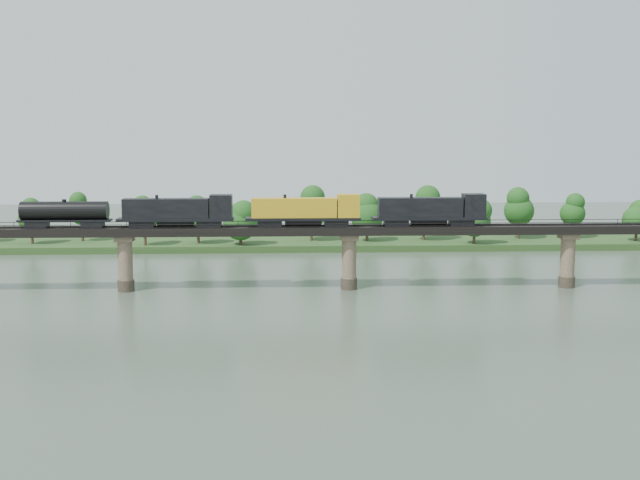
{
  "coord_description": "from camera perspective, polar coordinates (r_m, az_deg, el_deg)",
  "views": [
    {
      "loc": [
        -11.6,
        -112.13,
        28.68
      ],
      "look_at": [
        -5.26,
        30.0,
        9.0
      ],
      "focal_mm": 45.0,
      "sensor_mm": 36.0,
      "label": 1
    }
  ],
  "objects": [
    {
      "name": "far_bank",
      "position": [
        199.43,
        0.8,
        -0.16
      ],
      "size": [
        300.0,
        24.0,
        1.6
      ],
      "primitive_type": "cube",
      "color": "#25461C",
      "rests_on": "ground"
    },
    {
      "name": "far_treeline",
      "position": [
        193.7,
        -1.54,
        1.99
      ],
      "size": [
        289.06,
        17.54,
        13.6
      ],
      "color": "#382619",
      "rests_on": "far_bank"
    },
    {
      "name": "freight_train",
      "position": [
        142.92,
        -4.16,
        2.05
      ],
      "size": [
        82.94,
        3.23,
        5.71
      ],
      "color": "black",
      "rests_on": "bridge"
    },
    {
      "name": "ground",
      "position": [
        116.32,
        3.27,
        -6.41
      ],
      "size": [
        400.0,
        400.0,
        0.0
      ],
      "primitive_type": "plane",
      "color": "#3A4A3A",
      "rests_on": "ground"
    },
    {
      "name": "bridge_superstructure",
      "position": [
        143.6,
        2.1,
        1.12
      ],
      "size": [
        220.0,
        4.9,
        0.75
      ],
      "color": "black",
      "rests_on": "bridge"
    },
    {
      "name": "bridge",
      "position": [
        144.48,
        2.08,
        -1.38
      ],
      "size": [
        236.0,
        30.0,
        11.5
      ],
      "color": "#473A2D",
      "rests_on": "ground"
    }
  ]
}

